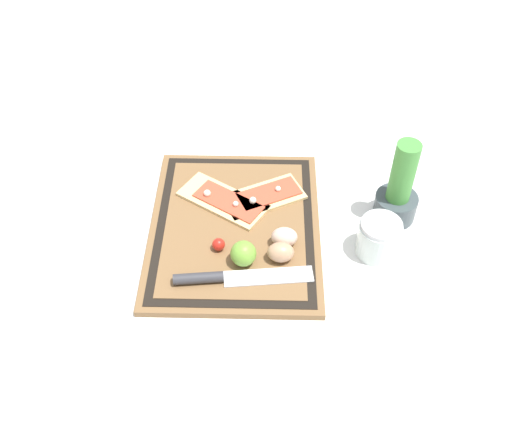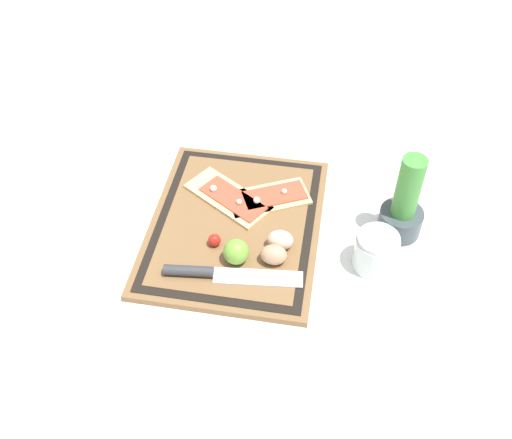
# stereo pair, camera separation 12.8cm
# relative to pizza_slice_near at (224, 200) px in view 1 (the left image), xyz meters

# --- Properties ---
(ground_plane) EXTENTS (6.00, 6.00, 0.00)m
(ground_plane) POSITION_rel_pizza_slice_near_xyz_m (0.07, 0.03, -0.02)
(ground_plane) COLOR white
(cutting_board) EXTENTS (0.46, 0.37, 0.02)m
(cutting_board) POSITION_rel_pizza_slice_near_xyz_m (0.07, 0.03, -0.01)
(cutting_board) COLOR brown
(cutting_board) RESTS_ON ground_plane
(pizza_slice_near) EXTENTS (0.18, 0.22, 0.02)m
(pizza_slice_near) POSITION_rel_pizza_slice_near_xyz_m (0.00, 0.00, 0.00)
(pizza_slice_near) COLOR #DBBC7F
(pizza_slice_near) RESTS_ON cutting_board
(pizza_slice_far) EXTENTS (0.16, 0.20, 0.02)m
(pizza_slice_far) POSITION_rel_pizza_slice_near_xyz_m (-0.02, 0.09, 0.00)
(pizza_slice_far) COLOR #DBBC7F
(pizza_slice_far) RESTS_ON cutting_board
(knife) EXTENTS (0.06, 0.28, 0.02)m
(knife) POSITION_rel_pizza_slice_near_xyz_m (0.22, 0.01, 0.00)
(knife) COLOR silver
(knife) RESTS_ON cutting_board
(egg_brown) EXTENTS (0.04, 0.06, 0.04)m
(egg_brown) POSITION_rel_pizza_slice_near_xyz_m (0.16, 0.13, 0.02)
(egg_brown) COLOR tan
(egg_brown) RESTS_ON cutting_board
(egg_pink) EXTENTS (0.04, 0.06, 0.04)m
(egg_pink) POSITION_rel_pizza_slice_near_xyz_m (0.12, 0.13, 0.02)
(egg_pink) COLOR beige
(egg_pink) RESTS_ON cutting_board
(lime) EXTENTS (0.05, 0.05, 0.05)m
(lime) POSITION_rel_pizza_slice_near_xyz_m (0.17, 0.05, 0.02)
(lime) COLOR #70A838
(lime) RESTS_ON cutting_board
(cherry_tomato_red) EXTENTS (0.03, 0.03, 0.03)m
(cherry_tomato_red) POSITION_rel_pizza_slice_near_xyz_m (0.14, -0.00, 0.01)
(cherry_tomato_red) COLOR red
(cherry_tomato_red) RESTS_ON cutting_board
(herb_pot) EXTENTS (0.09, 0.09, 0.21)m
(herb_pot) POSITION_rel_pizza_slice_near_xyz_m (0.02, 0.38, 0.05)
(herb_pot) COLOR #3D474C
(herb_pot) RESTS_ON ground_plane
(sauce_jar) EXTENTS (0.09, 0.09, 0.09)m
(sauce_jar) POSITION_rel_pizza_slice_near_xyz_m (0.12, 0.33, 0.01)
(sauce_jar) COLOR silver
(sauce_jar) RESTS_ON ground_plane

